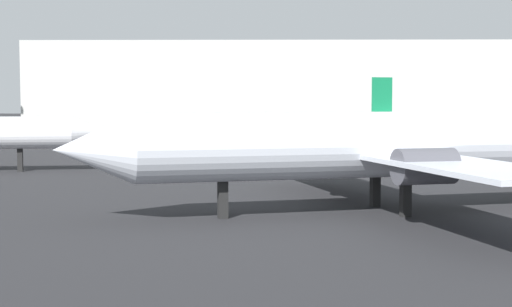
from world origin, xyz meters
The scene contains 3 objects.
airplane_on_taxiway centered at (6.83, 32.21, 3.43)m, with size 30.69×27.31×11.18m.
airplane_far_left centered at (22.31, 79.21, 3.07)m, with size 25.56×16.67×8.10m.
terminal_building centered at (11.68, 124.04, 7.44)m, with size 97.80×23.87×14.88m, color #B7B7B2.
Camera 1 is at (1.50, -6.64, 5.75)m, focal length 53.77 mm.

